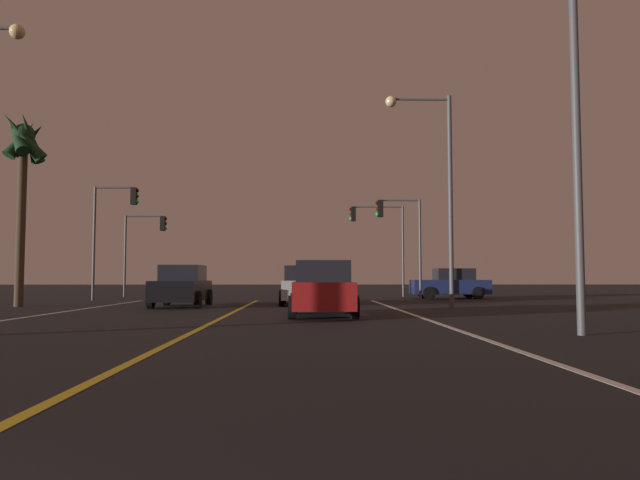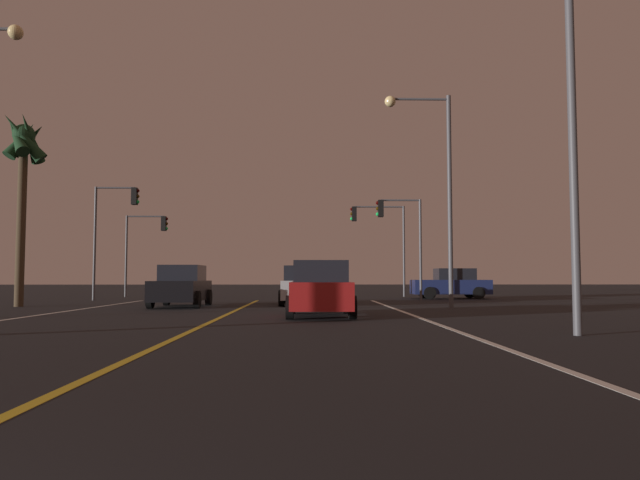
{
  "view_description": "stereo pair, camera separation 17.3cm",
  "coord_description": "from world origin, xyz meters",
  "views": [
    {
      "loc": [
        2.43,
        -1.08,
        1.2
      ],
      "look_at": [
        3.2,
        27.84,
        3.01
      ],
      "focal_mm": 33.65,
      "sensor_mm": 36.0,
      "label": 1
    },
    {
      "loc": [
        2.6,
        -1.08,
        1.2
      ],
      "look_at": [
        3.2,
        27.84,
        3.01
      ],
      "focal_mm": 33.65,
      "sensor_mm": 36.0,
      "label": 2
    }
  ],
  "objects": [
    {
      "name": "lane_edge_right",
      "position": [
        5.93,
        12.05,
        0.0
      ],
      "size": [
        0.16,
        36.1,
        0.01
      ],
      "primitive_type": "cube",
      "color": "silver",
      "rests_on": "ground"
    },
    {
      "name": "car_lead_same_lane",
      "position": [
        2.99,
        17.42,
        0.82
      ],
      "size": [
        2.02,
        4.3,
        1.7
      ],
      "rotation": [
        0.0,
        0.0,
        1.57
      ],
      "color": "black",
      "rests_on": "ground"
    },
    {
      "name": "car_crossing_side",
      "position": [
        10.72,
        32.65,
        0.82
      ],
      "size": [
        4.3,
        2.02,
        1.7
      ],
      "rotation": [
        0.0,
        0.0,
        3.14
      ],
      "color": "black",
      "rests_on": "ground"
    },
    {
      "name": "street_lamp_right_near",
      "position": [
        7.51,
        11.26,
        4.98
      ],
      "size": [
        2.81,
        0.44,
        7.73
      ],
      "rotation": [
        0.0,
        0.0,
        3.14
      ],
      "color": "#4C4C51",
      "rests_on": "ground"
    },
    {
      "name": "palm_tree_left_mid",
      "position": [
        -9.22,
        23.78,
        6.33
      ],
      "size": [
        2.09,
        1.89,
        8.03
      ],
      "color": "#473826",
      "rests_on": "ground"
    },
    {
      "name": "traffic_light_far_right",
      "position": [
        7.02,
        36.1,
        4.21
      ],
      "size": [
        3.42,
        0.36,
        5.66
      ],
      "rotation": [
        0.0,
        0.0,
        3.14
      ],
      "color": "#4C4C51",
      "rests_on": "ground"
    },
    {
      "name": "traffic_light_near_left",
      "position": [
        -7.58,
        30.6,
        4.36
      ],
      "size": [
        2.37,
        0.36,
        5.99
      ],
      "color": "#4C4C51",
      "rests_on": "ground"
    },
    {
      "name": "traffic_light_near_right",
      "position": [
        7.49,
        30.6,
        3.95
      ],
      "size": [
        2.44,
        0.36,
        5.36
      ],
      "rotation": [
        0.0,
        0.0,
        3.14
      ],
      "color": "#4C4C51",
      "rests_on": "ground"
    },
    {
      "name": "car_oncoming",
      "position": [
        -2.56,
        23.62,
        0.82
      ],
      "size": [
        2.02,
        4.3,
        1.7
      ],
      "rotation": [
        0.0,
        0.0,
        -1.57
      ],
      "color": "black",
      "rests_on": "ground"
    },
    {
      "name": "lane_center_divider",
      "position": [
        0.0,
        12.05,
        0.0
      ],
      "size": [
        0.16,
        36.1,
        0.01
      ],
      "primitive_type": "cube",
      "color": "gold",
      "rests_on": "ground"
    },
    {
      "name": "traffic_light_far_left",
      "position": [
        -7.37,
        36.1,
        3.73
      ],
      "size": [
        2.61,
        0.36,
        5.03
      ],
      "color": "#4C4C51",
      "rests_on": "ground"
    },
    {
      "name": "car_ahead_far",
      "position": [
        2.4,
        25.28,
        0.82
      ],
      "size": [
        2.02,
        4.3,
        1.7
      ],
      "rotation": [
        0.0,
        0.0,
        1.57
      ],
      "color": "black",
      "rests_on": "ground"
    },
    {
      "name": "street_lamp_right_far",
      "position": [
        7.59,
        22.16,
        5.33
      ],
      "size": [
        2.63,
        0.44,
        8.4
      ],
      "rotation": [
        0.0,
        0.0,
        3.14
      ],
      "color": "#4C4C51",
      "rests_on": "ground"
    }
  ]
}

